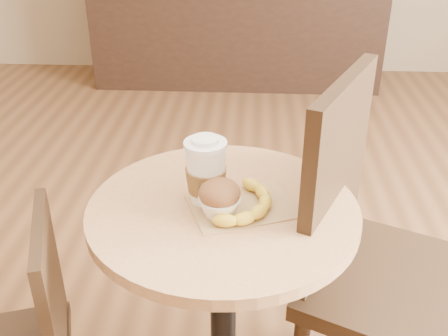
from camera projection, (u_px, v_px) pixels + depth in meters
The scene contains 7 objects.
cafe_table at pixel (223, 281), 1.37m from camera, with size 0.65×0.65×0.75m.
chair_right at pixel (377, 261), 1.35m from camera, with size 0.61×0.61×1.04m.
service_counter at pixel (237, 16), 4.08m from camera, with size 2.30×0.65×1.04m.
kraft_bag at pixel (242, 206), 1.25m from camera, with size 0.24×0.18×0.00m, color #A27D4E.
coffee_cup at pixel (206, 173), 1.24m from camera, with size 0.10×0.10×0.17m.
muffin at pixel (220, 198), 1.20m from camera, with size 0.10×0.10×0.09m.
banana at pixel (246, 202), 1.24m from camera, with size 0.15×0.22×0.03m, color yellow, non-canonical shape.
Camera 1 is at (0.15, -0.97, 1.43)m, focal length 42.00 mm.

